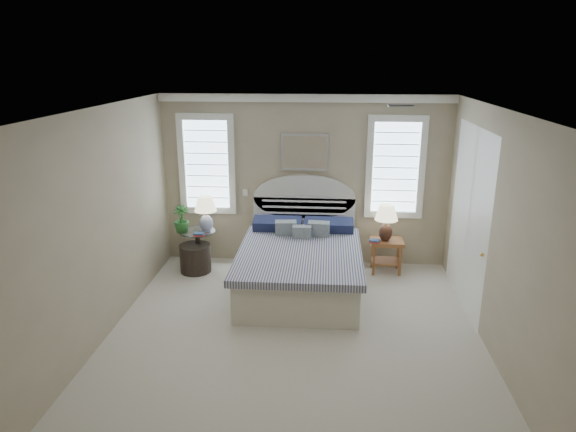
# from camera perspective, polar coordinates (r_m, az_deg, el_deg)

# --- Properties ---
(floor) EXTENTS (4.50, 5.00, 0.01)m
(floor) POSITION_cam_1_polar(r_m,az_deg,el_deg) (6.30, 0.57, -13.57)
(floor) COLOR beige
(floor) RESTS_ON ground
(ceiling) EXTENTS (4.50, 5.00, 0.01)m
(ceiling) POSITION_cam_1_polar(r_m,az_deg,el_deg) (5.43, 0.66, 11.68)
(ceiling) COLOR silver
(ceiling) RESTS_ON wall_back
(wall_back) EXTENTS (4.50, 0.02, 2.70)m
(wall_back) POSITION_cam_1_polar(r_m,az_deg,el_deg) (8.12, 1.85, 3.88)
(wall_back) COLOR tan
(wall_back) RESTS_ON floor
(wall_left) EXTENTS (0.02, 5.00, 2.70)m
(wall_left) POSITION_cam_1_polar(r_m,az_deg,el_deg) (6.29, -20.31, -1.23)
(wall_left) COLOR tan
(wall_left) RESTS_ON floor
(wall_right) EXTENTS (0.02, 5.00, 2.70)m
(wall_right) POSITION_cam_1_polar(r_m,az_deg,el_deg) (6.01, 22.55, -2.31)
(wall_right) COLOR tan
(wall_right) RESTS_ON floor
(crown_molding) EXTENTS (4.50, 0.08, 0.12)m
(crown_molding) POSITION_cam_1_polar(r_m,az_deg,el_deg) (7.89, 1.93, 12.97)
(crown_molding) COLOR white
(crown_molding) RESTS_ON wall_back
(hvac_vent) EXTENTS (0.30, 0.20, 0.02)m
(hvac_vent) POSITION_cam_1_polar(r_m,az_deg,el_deg) (6.27, 12.43, 11.86)
(hvac_vent) COLOR #B2B2B2
(hvac_vent) RESTS_ON ceiling
(switch_plate) EXTENTS (0.08, 0.01, 0.12)m
(switch_plate) POSITION_cam_1_polar(r_m,az_deg,el_deg) (8.26, -4.77, 2.62)
(switch_plate) COLOR white
(switch_plate) RESTS_ON wall_back
(window_left) EXTENTS (0.90, 0.06, 1.60)m
(window_left) POSITION_cam_1_polar(r_m,az_deg,el_deg) (8.27, -8.98, 5.69)
(window_left) COLOR silver
(window_left) RESTS_ON wall_back
(window_right) EXTENTS (0.90, 0.06, 1.60)m
(window_right) POSITION_cam_1_polar(r_m,az_deg,el_deg) (8.11, 11.84, 5.31)
(window_right) COLOR silver
(window_right) RESTS_ON wall_back
(painting) EXTENTS (0.74, 0.04, 0.58)m
(painting) POSITION_cam_1_polar(r_m,az_deg,el_deg) (7.99, 1.87, 7.10)
(painting) COLOR silver
(painting) RESTS_ON wall_back
(closet_door) EXTENTS (0.02, 1.80, 2.40)m
(closet_door) POSITION_cam_1_polar(r_m,az_deg,el_deg) (7.15, 19.46, -0.24)
(closet_door) COLOR white
(closet_door) RESTS_ON floor
(bed) EXTENTS (1.72, 2.28, 1.47)m
(bed) POSITION_cam_1_polar(r_m,az_deg,el_deg) (7.43, 1.38, -5.25)
(bed) COLOR silver
(bed) RESTS_ON floor
(side_table_left) EXTENTS (0.56, 0.56, 0.63)m
(side_table_left) POSITION_cam_1_polar(r_m,az_deg,el_deg) (8.22, -9.95, -3.24)
(side_table_left) COLOR black
(side_table_left) RESTS_ON floor
(nightstand_right) EXTENTS (0.50, 0.40, 0.53)m
(nightstand_right) POSITION_cam_1_polar(r_m,az_deg,el_deg) (8.12, 10.88, -3.57)
(nightstand_right) COLOR brown
(nightstand_right) RESTS_ON floor
(floor_pot) EXTENTS (0.55, 0.55, 0.44)m
(floor_pot) POSITION_cam_1_polar(r_m,az_deg,el_deg) (8.17, -10.25, -4.64)
(floor_pot) COLOR black
(floor_pot) RESTS_ON floor
(lamp_left) EXTENTS (0.43, 0.43, 0.56)m
(lamp_left) POSITION_cam_1_polar(r_m,az_deg,el_deg) (8.02, -9.14, 0.69)
(lamp_left) COLOR silver
(lamp_left) RESTS_ON side_table_left
(lamp_right) EXTENTS (0.45, 0.45, 0.57)m
(lamp_right) POSITION_cam_1_polar(r_m,az_deg,el_deg) (7.94, 10.86, -0.29)
(lamp_right) COLOR black
(lamp_right) RESTS_ON nightstand_right
(potted_plant) EXTENTS (0.29, 0.29, 0.42)m
(potted_plant) POSITION_cam_1_polar(r_m,az_deg,el_deg) (8.06, -11.77, -0.35)
(potted_plant) COLOR #3A7D32
(potted_plant) RESTS_ON side_table_left
(books_left) EXTENTS (0.17, 0.12, 0.05)m
(books_left) POSITION_cam_1_polar(r_m,az_deg,el_deg) (7.91, -9.85, -2.01)
(books_left) COLOR #A7292B
(books_left) RESTS_ON side_table_left
(books_right) EXTENTS (0.18, 0.16, 0.04)m
(books_right) POSITION_cam_1_polar(r_m,az_deg,el_deg) (7.91, 9.61, -2.77)
(books_right) COLOR #A7292B
(books_right) RESTS_ON nightstand_right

